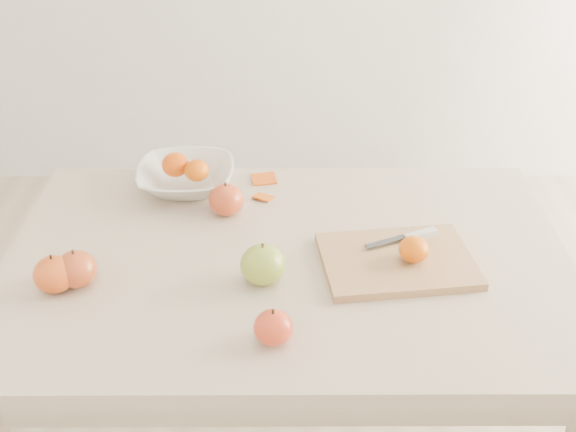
{
  "coord_description": "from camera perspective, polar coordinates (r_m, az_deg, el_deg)",
  "views": [
    {
      "loc": [
        -0.01,
        -1.26,
        1.62
      ],
      "look_at": [
        0.0,
        0.05,
        0.82
      ],
      "focal_mm": 45.0,
      "sensor_mm": 36.0,
      "label": 1
    }
  ],
  "objects": [
    {
      "name": "table",
      "position": [
        1.59,
        0.01,
        -6.15
      ],
      "size": [
        1.2,
        0.8,
        0.75
      ],
      "color": "beige",
      "rests_on": "ground"
    },
    {
      "name": "cutting_board",
      "position": [
        1.52,
        8.62,
        -3.54
      ],
      "size": [
        0.34,
        0.26,
        0.02
      ],
      "primitive_type": "cube",
      "rotation": [
        0.0,
        0.0,
        0.13
      ],
      "color": "#AB7F55",
      "rests_on": "table"
    },
    {
      "name": "board_tangerine",
      "position": [
        1.49,
        9.92,
        -2.6
      ],
      "size": [
        0.06,
        0.06,
        0.05
      ],
      "primitive_type": "ellipsoid",
      "color": "#D85A07",
      "rests_on": "cutting_board"
    },
    {
      "name": "fruit_bowl",
      "position": [
        1.79,
        -8.06,
        3.03
      ],
      "size": [
        0.24,
        0.24,
        0.06
      ],
      "primitive_type": "imported",
      "color": "white",
      "rests_on": "table"
    },
    {
      "name": "bowl_tangerine_near",
      "position": [
        1.78,
        -8.9,
        4.04
      ],
      "size": [
        0.07,
        0.07,
        0.06
      ],
      "primitive_type": "ellipsoid",
      "color": "#CD5C07",
      "rests_on": "fruit_bowl"
    },
    {
      "name": "bowl_tangerine_far",
      "position": [
        1.76,
        -7.21,
        3.6
      ],
      "size": [
        0.06,
        0.06,
        0.05
      ],
      "primitive_type": "ellipsoid",
      "color": "#E95908",
      "rests_on": "fruit_bowl"
    },
    {
      "name": "orange_peel_a",
      "position": [
        1.81,
        -1.92,
        2.82
      ],
      "size": [
        0.07,
        0.06,
        0.01
      ],
      "primitive_type": "cube",
      "rotation": [
        0.21,
        0.0,
        0.2
      ],
      "color": "#CA4C0E",
      "rests_on": "table"
    },
    {
      "name": "orange_peel_b",
      "position": [
        1.74,
        -1.97,
        1.44
      ],
      "size": [
        0.06,
        0.05,
        0.01
      ],
      "primitive_type": "cube",
      "rotation": [
        -0.14,
        0.0,
        -0.5
      ],
      "color": "#DB5F0F",
      "rests_on": "table"
    },
    {
      "name": "paring_knife",
      "position": [
        1.57,
        10.01,
        -1.56
      ],
      "size": [
        0.16,
        0.08,
        0.01
      ],
      "color": "silver",
      "rests_on": "cutting_board"
    },
    {
      "name": "apple_green",
      "position": [
        1.44,
        -1.99,
        -3.85
      ],
      "size": [
        0.09,
        0.09,
        0.08
      ],
      "primitive_type": "ellipsoid",
      "color": "#5F8C1F",
      "rests_on": "table"
    },
    {
      "name": "apple_red_d",
      "position": [
        1.49,
        -16.4,
        -4.05
      ],
      "size": [
        0.08,
        0.08,
        0.07
      ],
      "primitive_type": "ellipsoid",
      "color": "maroon",
      "rests_on": "table"
    },
    {
      "name": "apple_red_c",
      "position": [
        1.3,
        -1.17,
        -8.8
      ],
      "size": [
        0.07,
        0.07,
        0.06
      ],
      "primitive_type": "ellipsoid",
      "color": "#A71714",
      "rests_on": "table"
    },
    {
      "name": "apple_red_b",
      "position": [
        1.49,
        -17.98,
        -4.4
      ],
      "size": [
        0.08,
        0.08,
        0.07
      ],
      "primitive_type": "ellipsoid",
      "color": "#A21F0C",
      "rests_on": "table"
    },
    {
      "name": "apple_red_a",
      "position": [
        1.66,
        -4.91,
        1.3
      ],
      "size": [
        0.08,
        0.08,
        0.07
      ],
      "primitive_type": "ellipsoid",
      "color": "maroon",
      "rests_on": "table"
    }
  ]
}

